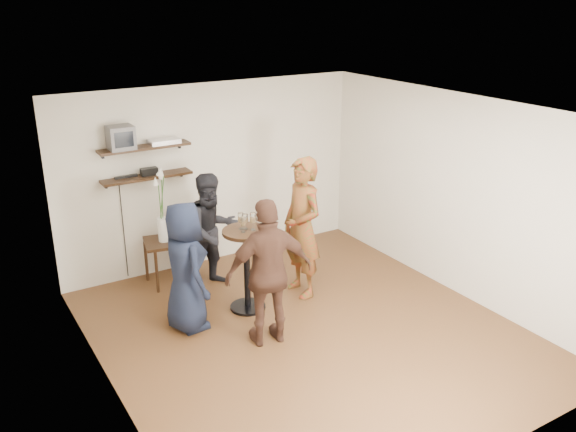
# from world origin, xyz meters

# --- Properties ---
(room) EXTENTS (4.58, 5.08, 2.68)m
(room) POSITION_xyz_m (0.00, 0.00, 1.30)
(room) COLOR #4E2B19
(room) RESTS_ON ground
(shelf_upper) EXTENTS (1.20, 0.25, 0.04)m
(shelf_upper) POSITION_xyz_m (-1.00, 2.38, 1.85)
(shelf_upper) COLOR black
(shelf_upper) RESTS_ON room
(shelf_lower) EXTENTS (1.20, 0.25, 0.04)m
(shelf_lower) POSITION_xyz_m (-1.00, 2.38, 1.45)
(shelf_lower) COLOR black
(shelf_lower) RESTS_ON room
(crt_monitor) EXTENTS (0.32, 0.30, 0.30)m
(crt_monitor) POSITION_xyz_m (-1.30, 2.38, 2.02)
(crt_monitor) COLOR #59595B
(crt_monitor) RESTS_ON shelf_upper
(dvd_deck) EXTENTS (0.40, 0.24, 0.06)m
(dvd_deck) POSITION_xyz_m (-0.73, 2.38, 1.90)
(dvd_deck) COLOR silver
(dvd_deck) RESTS_ON shelf_upper
(radio) EXTENTS (0.22, 0.10, 0.10)m
(radio) POSITION_xyz_m (-0.97, 2.38, 1.52)
(radio) COLOR black
(radio) RESTS_ON shelf_lower
(power_strip) EXTENTS (0.30, 0.05, 0.03)m
(power_strip) POSITION_xyz_m (-1.26, 2.42, 1.48)
(power_strip) COLOR black
(power_strip) RESTS_ON shelf_lower
(side_table) EXTENTS (0.62, 0.62, 0.62)m
(side_table) POSITION_xyz_m (-0.93, 2.10, 0.52)
(side_table) COLOR black
(side_table) RESTS_ON room
(vase_lilies) EXTENTS (0.20, 0.21, 1.04)m
(vase_lilies) POSITION_xyz_m (-0.93, 2.09, 0.95)
(vase_lilies) COLOR white
(vase_lilies) RESTS_ON side_table
(drinks_table) EXTENTS (0.58, 0.58, 1.06)m
(drinks_table) POSITION_xyz_m (-0.32, 0.88, 0.68)
(drinks_table) COLOR black
(drinks_table) RESTS_ON room
(wine_glass_fl) EXTENTS (0.06, 0.06, 0.19)m
(wine_glass_fl) POSITION_xyz_m (-0.38, 0.84, 1.18)
(wine_glass_fl) COLOR silver
(wine_glass_fl) RESTS_ON drinks_table
(wine_glass_fr) EXTENTS (0.07, 0.07, 0.22)m
(wine_glass_fr) POSITION_xyz_m (-0.25, 0.84, 1.21)
(wine_glass_fr) COLOR silver
(wine_glass_fr) RESTS_ON drinks_table
(wine_glass_bl) EXTENTS (0.07, 0.07, 0.20)m
(wine_glass_bl) POSITION_xyz_m (-0.35, 0.95, 1.20)
(wine_glass_bl) COLOR silver
(wine_glass_bl) RESTS_ON drinks_table
(wine_glass_br) EXTENTS (0.06, 0.06, 0.19)m
(wine_glass_br) POSITION_xyz_m (-0.31, 0.91, 1.19)
(wine_glass_br) COLOR silver
(wine_glass_br) RESTS_ON drinks_table
(person_plaid) EXTENTS (0.45, 0.68, 1.84)m
(person_plaid) POSITION_xyz_m (0.49, 0.89, 0.92)
(person_plaid) COLOR #B01614
(person_plaid) RESTS_ON room
(person_dark) EXTENTS (0.82, 0.67, 1.57)m
(person_dark) POSITION_xyz_m (-0.41, 1.69, 0.79)
(person_dark) COLOR black
(person_dark) RESTS_ON room
(person_navy) EXTENTS (0.52, 0.78, 1.56)m
(person_navy) POSITION_xyz_m (-1.13, 0.85, 0.78)
(person_navy) COLOR black
(person_navy) RESTS_ON room
(person_brown) EXTENTS (1.05, 0.58, 1.70)m
(person_brown) POSITION_xyz_m (-0.46, 0.08, 0.85)
(person_brown) COLOR #40261B
(person_brown) RESTS_ON room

